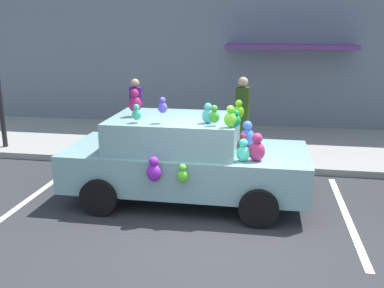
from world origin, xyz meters
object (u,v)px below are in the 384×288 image
pedestrian_by_lamp (136,117)px  pedestrian_walking_past (242,114)px  plush_covered_car (184,158)px  teddy_bear_on_sidewalk (169,136)px

pedestrian_by_lamp → pedestrian_walking_past: bearing=17.1°
plush_covered_car → pedestrian_by_lamp: size_ratio=2.47×
pedestrian_walking_past → plush_covered_car: bearing=-104.0°
plush_covered_car → pedestrian_walking_past: size_ratio=2.47×
pedestrian_by_lamp → plush_covered_car: bearing=-57.4°
pedestrian_walking_past → pedestrian_by_lamp: pedestrian_walking_past is taller
teddy_bear_on_sidewalk → pedestrian_by_lamp: 0.94m
teddy_bear_on_sidewalk → pedestrian_walking_past: pedestrian_walking_past is taller
plush_covered_car → pedestrian_walking_past: plush_covered_car is taller
plush_covered_car → teddy_bear_on_sidewalk: plush_covered_car is taller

